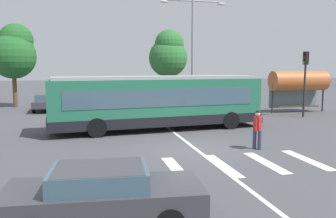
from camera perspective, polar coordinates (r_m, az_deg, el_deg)
ground_plane at (r=15.33m, az=4.37°, el=-6.62°), size 160.00×160.00×0.00m
city_transit_bus at (r=19.82m, az=-1.69°, el=1.16°), size 12.37×3.70×3.06m
pedestrian_crossing_street at (r=15.60m, az=14.44°, el=-2.95°), size 0.47×0.47×1.72m
foreground_sedan at (r=8.29m, az=-10.65°, el=-13.17°), size 4.62×2.16×1.35m
parked_car_charcoal at (r=30.10m, az=-19.24°, el=1.20°), size 1.88×4.50×1.35m
parked_car_silver at (r=30.39m, az=-14.40°, el=1.43°), size 1.98×4.56×1.35m
parked_car_red at (r=30.18m, az=-9.37°, el=1.52°), size 2.06×4.59×1.35m
parked_car_white at (r=30.73m, az=-4.31°, el=1.69°), size 1.97×4.55×1.35m
parked_car_black at (r=30.62m, az=0.85°, el=1.69°), size 1.93×4.53×1.35m
parked_car_champagne at (r=31.48m, az=5.96°, el=1.80°), size 1.96×4.55×1.35m
traffic_light_far_corner at (r=26.39m, az=21.55°, el=5.45°), size 0.33×0.32×4.63m
bus_stop_shelter at (r=29.20m, az=20.63°, el=4.23°), size 4.58×1.54×3.25m
twin_arm_street_lamp at (r=26.50m, az=4.06°, el=10.71°), size 5.01×0.32×8.54m
background_tree_left at (r=33.67m, az=-23.93°, el=8.59°), size 3.95×3.95×7.35m
background_tree_right at (r=36.05m, az=0.07°, el=9.01°), size 3.96×3.96×7.34m
crosswalk_painted_stripes at (r=13.05m, az=8.87°, el=-9.11°), size 7.45×3.00×0.01m
lane_center_line at (r=17.22m, az=2.62°, el=-5.08°), size 0.16×24.00×0.01m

